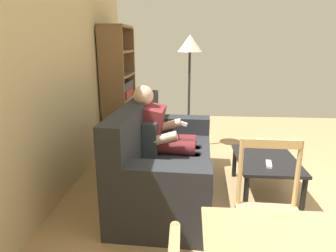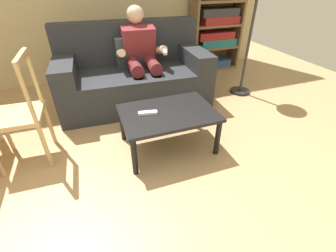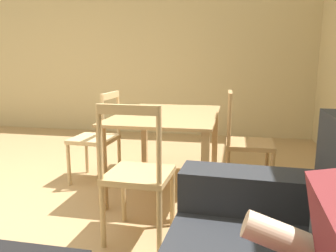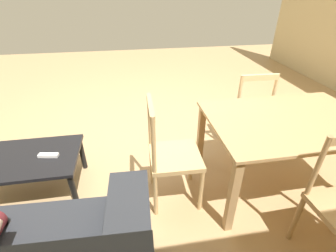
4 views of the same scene
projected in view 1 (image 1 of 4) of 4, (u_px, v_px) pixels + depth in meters
couch at (162, 162)px, 3.13m from camera, size 1.86×0.95×0.97m
person_lounging at (163, 136)px, 3.17m from camera, size 0.60×0.86×1.14m
coffee_table at (266, 163)px, 3.13m from camera, size 0.86×0.61×0.39m
tv_remote at (269, 164)px, 2.93m from camera, size 0.18×0.08×0.02m
bookshelf at (119, 97)px, 4.64m from camera, size 0.86×0.36×1.82m
dining_chair_facing_couch at (270, 218)px, 1.93m from camera, size 0.43×0.43×0.95m
floor_lamp at (190, 54)px, 4.26m from camera, size 0.36×0.36×1.68m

